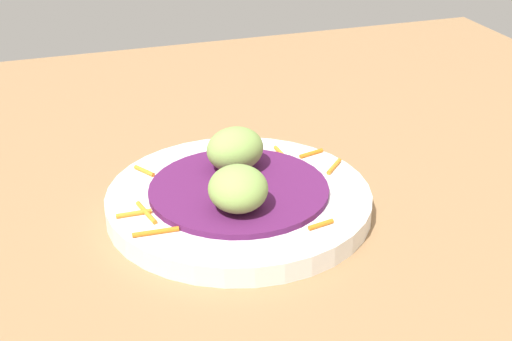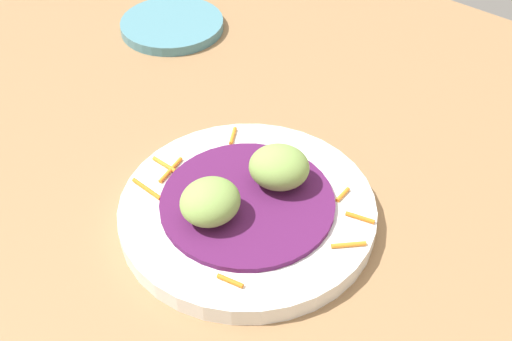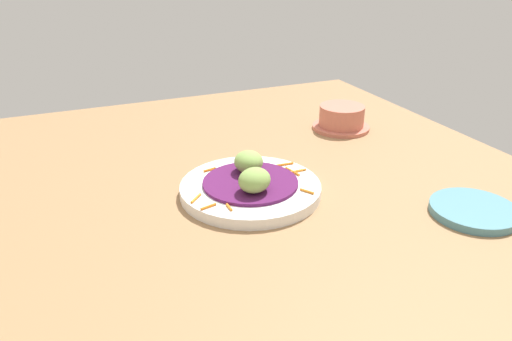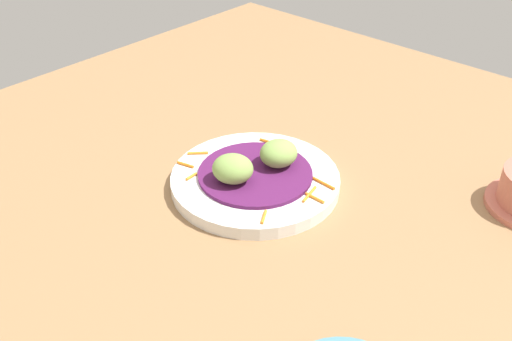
{
  "view_description": "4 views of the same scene",
  "coord_description": "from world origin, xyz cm",
  "views": [
    {
      "loc": [
        49.66,
        -17.24,
        35.01
      ],
      "look_at": [
        -3.7,
        0.53,
        6.24
      ],
      "focal_mm": 50.97,
      "sensor_mm": 36.0,
      "label": 1
    },
    {
      "loc": [
        27.31,
        26.4,
        46.67
      ],
      "look_at": [
        -6.18,
        -1.08,
        6.76
      ],
      "focal_mm": 45.9,
      "sensor_mm": 36.0,
      "label": 2
    },
    {
      "loc": [
        -72.58,
        27.11,
        40.71
      ],
      "look_at": [
        -5.3,
        -1.5,
        6.54
      ],
      "focal_mm": 34.44,
      "sensor_mm": 36.0,
      "label": 3
    },
    {
      "loc": [
        -54.22,
        -45.96,
        49.82
      ],
      "look_at": [
        -5.68,
        -1.93,
        5.7
      ],
      "focal_mm": 40.89,
      "sensor_mm": 36.0,
      "label": 4
    }
  ],
  "objects": [
    {
      "name": "main_plate",
      "position": [
        -4.59,
        -0.79,
        2.93
      ],
      "size": [
        23.67,
        23.67,
        1.87
      ],
      "primitive_type": "cylinder",
      "color": "white",
      "rests_on": "table_surface"
    },
    {
      "name": "table_surface",
      "position": [
        0.0,
        0.0,
        1.0
      ],
      "size": [
        110.0,
        110.0,
        2.0
      ],
      "primitive_type": "cube",
      "color": "#936D47",
      "rests_on": "ground"
    },
    {
      "name": "guac_scoop_center",
      "position": [
        -8.2,
        0.37,
        6.37
      ],
      "size": [
        7.12,
        7.34,
        3.91
      ],
      "primitive_type": "ellipsoid",
      "rotation": [
        0.0,
        0.0,
        5.26
      ],
      "color": "#84A851",
      "rests_on": "cabbage_bed"
    },
    {
      "name": "carrot_garnish",
      "position": [
        -4.76,
        -2.25,
        4.07
      ],
      "size": [
        15.75,
        22.24,
        0.4
      ],
      "color": "orange",
      "rests_on": "main_plate"
    },
    {
      "name": "cabbage_bed",
      "position": [
        -4.59,
        -0.79,
        4.14
      ],
      "size": [
        16.03,
        16.03,
        0.55
      ],
      "primitive_type": "cylinder",
      "color": "#51194C",
      "rests_on": "main_plate"
    },
    {
      "name": "guac_scoop_left",
      "position": [
        -0.97,
        -1.95,
        6.28
      ],
      "size": [
        6.52,
        6.24,
        3.73
      ],
      "primitive_type": "ellipsoid",
      "rotation": [
        0.0,
        0.0,
        1.31
      ],
      "color": "#84A851",
      "rests_on": "cabbage_bed"
    }
  ]
}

